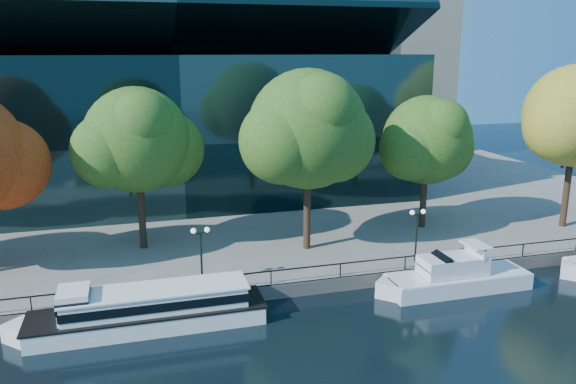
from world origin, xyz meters
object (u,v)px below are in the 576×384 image
object	(u,v)px
cruiser_near	(452,277)
tree_2	(139,142)
tree_3	(310,132)
lamp_2	(417,223)
lamp_1	(201,243)
tree_4	(429,142)
tour_boat	(142,308)

from	to	relation	value
cruiser_near	tree_2	size ratio (longest dim) A/B	0.89
tree_3	lamp_2	size ratio (longest dim) A/B	3.51
tree_3	tree_2	bearing A→B (deg)	163.90
lamp_1	tree_4	bearing A→B (deg)	19.83
cruiser_near	lamp_2	world-z (taller)	lamp_2
tree_2	lamp_1	world-z (taller)	tree_2
cruiser_near	lamp_2	bearing A→B (deg)	107.26
tree_2	lamp_2	world-z (taller)	tree_2
cruiser_near	tree_3	distance (m)	14.80
tree_2	tree_4	xyz separation A→B (m)	(24.27, -1.03, -0.87)
tree_2	lamp_1	bearing A→B (deg)	-68.19
tour_boat	lamp_1	xyz separation A→B (m)	(4.03, 3.19, 2.74)
tour_boat	cruiser_near	xyz separation A→B (m)	(21.07, -0.27, -0.22)
tour_boat	cruiser_near	bearing A→B (deg)	-0.73
tree_2	lamp_1	distance (m)	10.77
lamp_1	tree_3	bearing A→B (deg)	28.11
tree_2	tree_3	size ratio (longest dim) A/B	0.90
tree_2	tree_3	xyz separation A→B (m)	(12.61, -3.64, 0.81)
lamp_2	lamp_1	bearing A→B (deg)	180.00
tour_boat	lamp_2	distance (m)	20.43
tour_boat	tree_4	xyz separation A→B (m)	(24.88, 10.71, 7.44)
tour_boat	lamp_1	world-z (taller)	lamp_1
tree_4	lamp_2	xyz separation A→B (m)	(-4.88, -7.52, -4.71)
tree_3	lamp_1	distance (m)	12.22
lamp_2	cruiser_near	bearing A→B (deg)	-72.74
tour_boat	tree_2	bearing A→B (deg)	87.04
tree_2	tree_4	size ratio (longest dim) A/B	1.09
tree_3	cruiser_near	bearing A→B (deg)	-46.82
lamp_1	cruiser_near	bearing A→B (deg)	-11.48
cruiser_near	tree_4	world-z (taller)	tree_4
tree_4	lamp_1	world-z (taller)	tree_4
tree_4	lamp_2	bearing A→B (deg)	-123.00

